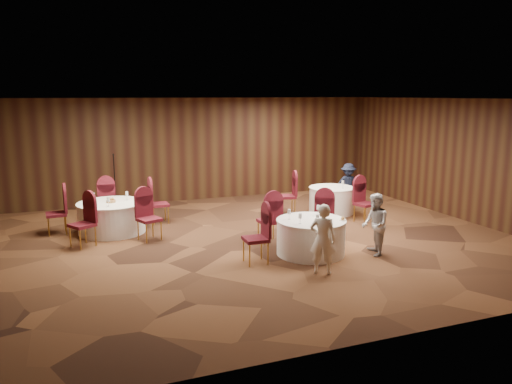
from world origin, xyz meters
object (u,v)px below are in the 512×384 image
object	(u,v)px
man_c	(348,185)
table_left	(112,217)
table_main	(311,237)
table_right	(331,200)
woman_b	(375,224)
woman_a	(323,239)
mic_stand	(116,194)

from	to	relation	value
man_c	table_left	bearing A→B (deg)	-143.97
table_main	table_left	xyz separation A→B (m)	(-3.73, 3.24, 0.00)
man_c	table_right	bearing A→B (deg)	-112.55
woman_b	man_c	size ratio (longest dim) A/B	1.02
woman_a	woman_b	xyz separation A→B (m)	(1.55, 0.61, -0.02)
table_right	woman_b	xyz separation A→B (m)	(-1.03, -3.62, 0.28)
woman_a	woman_b	bearing A→B (deg)	-126.49
table_right	mic_stand	size ratio (longest dim) A/B	0.77
table_main	woman_b	world-z (taller)	woman_b
table_main	woman_a	bearing A→B (deg)	-106.72
woman_a	man_c	bearing A→B (deg)	-93.57
table_left	woman_b	world-z (taller)	woman_b
table_left	woman_b	size ratio (longest dim) A/B	1.25
man_c	table_main	bearing A→B (deg)	-98.63
mic_stand	table_main	bearing A→B (deg)	-58.43
table_right	man_c	distance (m)	1.21
table_left	table_right	distance (m)	5.97
mic_stand	woman_b	distance (m)	7.65
table_right	woman_a	xyz separation A→B (m)	(-2.58, -4.23, 0.29)
table_main	woman_b	size ratio (longest dim) A/B	1.11
table_right	woman_a	bearing A→B (deg)	-121.39
woman_a	mic_stand	bearing A→B (deg)	-33.17
table_main	table_left	distance (m)	4.94
table_main	mic_stand	world-z (taller)	mic_stand
table_left	table_right	world-z (taller)	same
table_main	table_right	xyz separation A→B (m)	(2.24, 3.10, 0.00)
woman_b	man_c	bearing A→B (deg)	174.51
table_left	woman_a	size ratio (longest dim) A/B	1.21
table_main	table_left	world-z (taller)	same
table_right	man_c	size ratio (longest dim) A/B	1.00
table_right	man_c	xyz separation A→B (m)	(0.96, 0.69, 0.26)
table_right	man_c	bearing A→B (deg)	35.96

